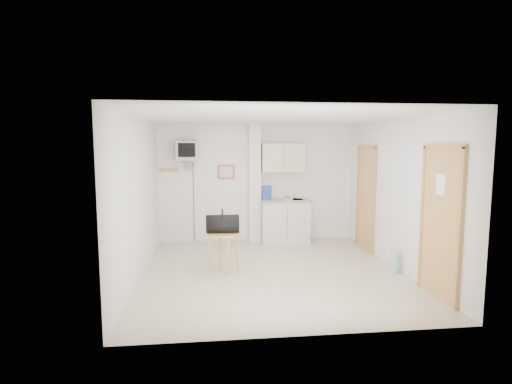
{
  "coord_description": "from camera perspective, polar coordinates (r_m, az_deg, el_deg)",
  "views": [
    {
      "loc": [
        -0.97,
        -6.29,
        2.07
      ],
      "look_at": [
        -0.19,
        0.6,
        1.25
      ],
      "focal_mm": 28.0,
      "sensor_mm": 36.0,
      "label": 1
    }
  ],
  "objects": [
    {
      "name": "duffel_bag",
      "position": [
        6.5,
        -4.81,
        -4.51
      ],
      "size": [
        0.53,
        0.3,
        0.39
      ],
      "rotation": [
        0.0,
        0.0,
        -0.01
      ],
      "color": "black",
      "rests_on": "round_table"
    },
    {
      "name": "water_bottle",
      "position": [
        6.96,
        19.23,
        -9.41
      ],
      "size": [
        0.13,
        0.13,
        0.4
      ],
      "color": "#93B5C9",
      "rests_on": "ground"
    },
    {
      "name": "round_table",
      "position": [
        6.58,
        -4.59,
        -6.61
      ],
      "size": [
        0.55,
        0.55,
        0.65
      ],
      "rotation": [
        0.0,
        0.0,
        0.26
      ],
      "color": "#B78047",
      "rests_on": "ground"
    },
    {
      "name": "ground",
      "position": [
        6.69,
        2.27,
        -11.27
      ],
      "size": [
        4.5,
        4.5,
        0.0
      ],
      "primitive_type": "plane",
      "color": "#BBAA95",
      "rests_on": "ground"
    },
    {
      "name": "room_envelope",
      "position": [
        6.52,
        4.3,
        2.04
      ],
      "size": [
        4.24,
        4.54,
        2.55
      ],
      "color": "white",
      "rests_on": "ground"
    },
    {
      "name": "kitchenette",
      "position": [
        8.53,
        4.06,
        -1.81
      ],
      "size": [
        1.03,
        0.58,
        2.1
      ],
      "color": "silver",
      "rests_on": "ground"
    },
    {
      "name": "crt_television",
      "position": [
        8.33,
        -9.78,
        5.72
      ],
      "size": [
        0.44,
        0.45,
        2.15
      ],
      "color": "slate",
      "rests_on": "ground"
    }
  ]
}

